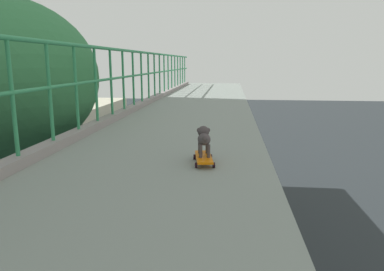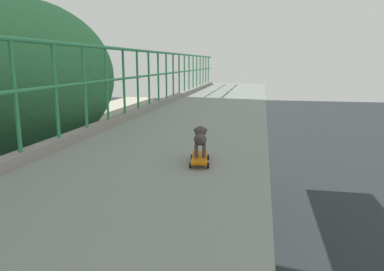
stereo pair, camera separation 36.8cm
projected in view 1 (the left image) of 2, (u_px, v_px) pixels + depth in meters
The scene contains 4 objects.
city_bus at pixel (87, 128), 23.89m from camera, with size 2.49×11.18×3.41m.
roadside_tree_mid at pixel (0, 85), 6.78m from camera, with size 3.66×3.66×7.47m.
toy_skateboard at pixel (204, 158), 3.89m from camera, with size 0.26×0.53×0.08m.
small_dog at pixel (204, 138), 3.91m from camera, with size 0.18×0.36×0.31m.
Camera 1 is at (1.95, -1.12, 6.25)m, focal length 33.57 mm.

